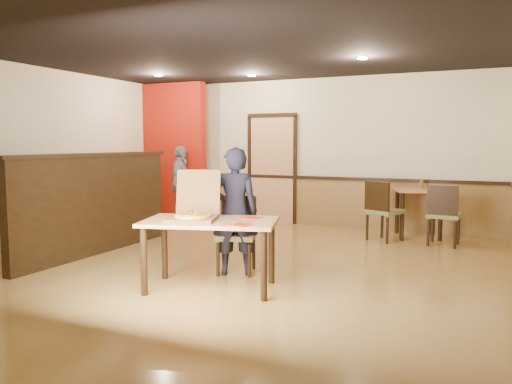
# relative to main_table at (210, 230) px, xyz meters

# --- Properties ---
(floor) EXTENTS (7.00, 7.00, 0.00)m
(floor) POSITION_rel_main_table_xyz_m (-0.36, 1.03, -0.65)
(floor) COLOR #B18944
(floor) RESTS_ON ground
(ceiling) EXTENTS (7.00, 7.00, 0.00)m
(ceiling) POSITION_rel_main_table_xyz_m (-0.36, 1.03, 2.15)
(ceiling) COLOR black
(ceiling) RESTS_ON wall_back
(wall_back) EXTENTS (7.00, 0.00, 7.00)m
(wall_back) POSITION_rel_main_table_xyz_m (-0.36, 4.53, 0.75)
(wall_back) COLOR #F5ECC0
(wall_back) RESTS_ON floor
(wall_left) EXTENTS (0.00, 7.00, 7.00)m
(wall_left) POSITION_rel_main_table_xyz_m (-3.86, 1.03, 0.75)
(wall_left) COLOR #F5ECC0
(wall_left) RESTS_ON floor
(wainscot_back) EXTENTS (7.00, 0.04, 0.90)m
(wainscot_back) POSITION_rel_main_table_xyz_m (-0.36, 4.50, -0.20)
(wainscot_back) COLOR olive
(wainscot_back) RESTS_ON floor
(chair_rail_back) EXTENTS (7.00, 0.06, 0.06)m
(chair_rail_back) POSITION_rel_main_table_xyz_m (-0.36, 4.48, 0.27)
(chair_rail_back) COLOR black
(chair_rail_back) RESTS_ON wall_back
(back_door) EXTENTS (0.90, 0.06, 2.10)m
(back_door) POSITION_rel_main_table_xyz_m (-1.16, 4.49, 0.40)
(back_door) COLOR tan
(back_door) RESTS_ON wall_back
(booth_partition) EXTENTS (0.20, 3.10, 1.44)m
(booth_partition) POSITION_rel_main_table_xyz_m (-2.36, 0.83, 0.08)
(booth_partition) COLOR black
(booth_partition) RESTS_ON floor
(red_accent_panel) EXTENTS (1.60, 0.20, 2.78)m
(red_accent_panel) POSITION_rel_main_table_xyz_m (-3.26, 4.03, 0.75)
(red_accent_panel) COLOR #9D180B
(red_accent_panel) RESTS_ON floor
(spot_a) EXTENTS (0.14, 0.14, 0.02)m
(spot_a) POSITION_rel_main_table_xyz_m (-2.66, 2.83, 2.13)
(spot_a) COLOR #FFEDB2
(spot_a) RESTS_ON ceiling
(spot_b) EXTENTS (0.14, 0.14, 0.02)m
(spot_b) POSITION_rel_main_table_xyz_m (-1.16, 3.53, 2.13)
(spot_b) COLOR #FFEDB2
(spot_b) RESTS_ON ceiling
(spot_c) EXTENTS (0.14, 0.14, 0.02)m
(spot_c) POSITION_rel_main_table_xyz_m (1.04, 2.53, 2.13)
(spot_c) COLOR #FFEDB2
(spot_c) RESTS_ON ceiling
(main_table) EXTENTS (1.59, 1.17, 0.76)m
(main_table) POSITION_rel_main_table_xyz_m (0.00, 0.00, 0.00)
(main_table) COLOR tan
(main_table) RESTS_ON floor
(diner_chair) EXTENTS (0.57, 0.57, 0.93)m
(diner_chair) POSITION_rel_main_table_xyz_m (-0.07, 0.79, -0.15)
(diner_chair) COLOR olive
(diner_chair) RESTS_ON floor
(side_chair_left) EXTENTS (0.64, 0.64, 0.97)m
(side_chair_left) POSITION_rel_main_table_xyz_m (1.20, 3.47, -0.12)
(side_chair_left) COLOR olive
(side_chair_left) RESTS_ON floor
(side_chair_right) EXTENTS (0.50, 0.50, 0.95)m
(side_chair_right) POSITION_rel_main_table_xyz_m (2.13, 3.46, -0.13)
(side_chair_right) COLOR olive
(side_chair_right) RESTS_ON floor
(side_table) EXTENTS (0.95, 0.95, 0.82)m
(side_table) POSITION_rel_main_table_xyz_m (1.68, 4.08, -0.02)
(side_table) COLOR tan
(side_table) RESTS_ON floor
(diner) EXTENTS (0.67, 0.58, 1.54)m
(diner) POSITION_rel_main_table_xyz_m (-0.03, 0.65, 0.12)
(diner) COLOR black
(diner) RESTS_ON floor
(passerby) EXTENTS (0.65, 0.97, 1.53)m
(passerby) POSITION_rel_main_table_xyz_m (-2.85, 3.77, 0.11)
(passerby) COLOR gray
(passerby) RESTS_ON floor
(pizza_box) EXTENTS (0.66, 0.71, 0.53)m
(pizza_box) POSITION_rel_main_table_xyz_m (-0.18, -0.05, 0.18)
(pizza_box) COLOR brown
(pizza_box) RESTS_ON main_table
(pizza) EXTENTS (0.50, 0.50, 0.03)m
(pizza) POSITION_rel_main_table_xyz_m (-0.16, -0.10, 0.16)
(pizza) COLOR gold
(pizza) RESTS_ON pizza_box
(napkin_near) EXTENTS (0.24, 0.24, 0.01)m
(napkin_near) POSITION_rel_main_table_xyz_m (0.44, -0.16, 0.11)
(napkin_near) COLOR red
(napkin_near) RESTS_ON main_table
(napkin_far) EXTENTS (0.23, 0.23, 0.01)m
(napkin_far) POSITION_rel_main_table_xyz_m (0.34, 0.33, 0.11)
(napkin_far) COLOR red
(napkin_far) RESTS_ON main_table
(condiment) EXTENTS (0.06, 0.06, 0.15)m
(condiment) POSITION_rel_main_table_xyz_m (1.71, 4.23, 0.24)
(condiment) COLOR brown
(condiment) RESTS_ON side_table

